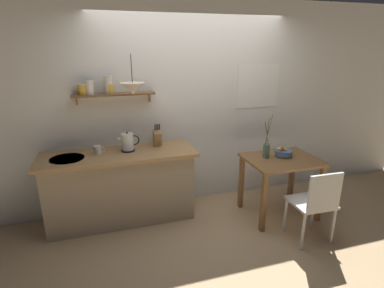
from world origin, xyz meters
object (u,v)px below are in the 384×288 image
at_px(dining_chair_near, 316,202).
at_px(coffee_mug_by_sink, 98,150).
at_px(dining_table, 281,169).
at_px(pendant_lamp, 133,88).
at_px(twig_vase, 266,150).
at_px(electric_kettle, 128,142).
at_px(knife_block, 157,137).
at_px(fruit_bowl, 283,152).

distance_m(dining_chair_near, coffee_mug_by_sink, 2.53).
relative_size(dining_table, pendant_lamp, 2.09).
xyz_separation_m(twig_vase, electric_kettle, (-1.67, 0.38, 0.14)).
relative_size(dining_chair_near, electric_kettle, 3.48).
distance_m(knife_block, pendant_lamp, 0.74).
xyz_separation_m(twig_vase, knife_block, (-1.29, 0.47, 0.15)).
distance_m(dining_table, electric_kettle, 1.94).
xyz_separation_m(dining_table, electric_kettle, (-1.84, 0.47, 0.38)).
bearing_deg(dining_chair_near, fruit_bowl, 88.05).
height_order(twig_vase, coffee_mug_by_sink, twig_vase).
relative_size(fruit_bowl, coffee_mug_by_sink, 1.75).
bearing_deg(twig_vase, fruit_bowl, -4.73).
relative_size(fruit_bowl, pendant_lamp, 0.51).
distance_m(fruit_bowl, coffee_mug_by_sink, 2.29).
distance_m(dining_table, knife_block, 1.62).
relative_size(dining_chair_near, fruit_bowl, 4.08).
bearing_deg(dining_chair_near, electric_kettle, 149.25).
height_order(knife_block, pendant_lamp, pendant_lamp).
bearing_deg(fruit_bowl, knife_block, 162.27).
bearing_deg(dining_chair_near, twig_vase, 105.95).
bearing_deg(twig_vase, pendant_lamp, 170.50).
height_order(fruit_bowl, electric_kettle, electric_kettle).
bearing_deg(knife_block, fruit_bowl, -17.73).
relative_size(electric_kettle, knife_block, 0.86).
distance_m(dining_chair_near, twig_vase, 0.85).
relative_size(fruit_bowl, twig_vase, 0.39).
xyz_separation_m(dining_chair_near, twig_vase, (-0.21, 0.74, 0.37)).
xyz_separation_m(dining_table, coffee_mug_by_sink, (-2.19, 0.47, 0.32)).
distance_m(dining_table, fruit_bowl, 0.21).
relative_size(fruit_bowl, knife_block, 0.74).
bearing_deg(knife_block, electric_kettle, -166.48).
height_order(electric_kettle, coffee_mug_by_sink, electric_kettle).
relative_size(coffee_mug_by_sink, pendant_lamp, 0.29).
bearing_deg(fruit_bowl, twig_vase, 175.27).
distance_m(twig_vase, pendant_lamp, 1.79).
height_order(dining_chair_near, twig_vase, twig_vase).
bearing_deg(coffee_mug_by_sink, electric_kettle, 0.63).
relative_size(fruit_bowl, electric_kettle, 0.85).
bearing_deg(electric_kettle, coffee_mug_by_sink, -179.37).
bearing_deg(knife_block, coffee_mug_by_sink, -172.64).
distance_m(twig_vase, electric_kettle, 1.71).
bearing_deg(coffee_mug_by_sink, twig_vase, -10.55).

